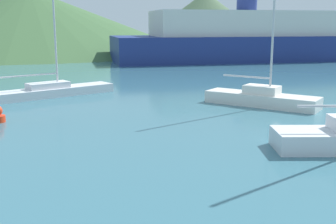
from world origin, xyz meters
TOP-DOWN VIEW (x-y plane):
  - sailboat_inner at (4.75, 21.52)m, footprint 6.19×4.81m
  - sailboat_middle at (-8.04, 24.45)m, footprint 7.60×6.72m
  - ferry_distant at (9.07, 52.04)m, footprint 34.55×17.59m
  - hill_central at (-24.15, 71.51)m, footprint 54.40×54.40m
  - hill_east at (6.35, 82.65)m, footprint 29.64×29.64m

SIDE VIEW (x-z plane):
  - sailboat_middle at x=-8.04m, z-range -3.48..4.23m
  - sailboat_inner at x=4.75m, z-range -4.30..5.27m
  - ferry_distant at x=9.07m, z-range -1.16..6.50m
  - hill_central at x=-24.15m, z-range 0.00..10.28m
  - hill_east at x=6.35m, z-range 0.00..10.59m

